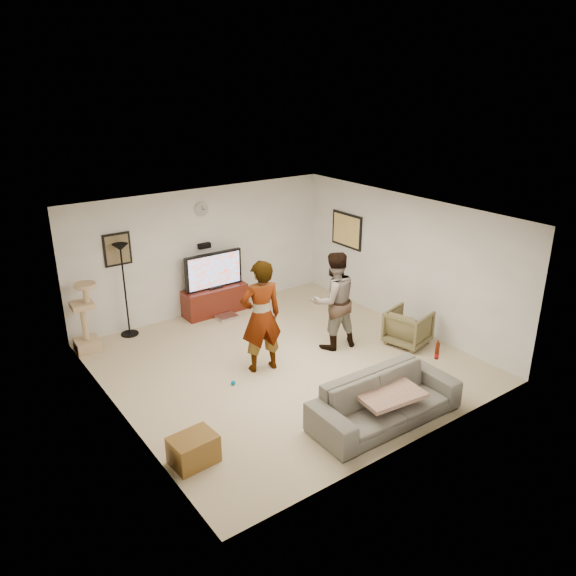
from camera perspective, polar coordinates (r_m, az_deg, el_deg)
floor at (r=9.39m, az=-0.38°, el=-7.67°), size 5.50×5.50×0.02m
ceiling at (r=8.47m, az=-0.43°, el=7.46°), size 5.50×5.50×0.02m
wall_back at (r=11.09m, az=-8.70°, el=3.74°), size 5.50×0.04×2.50m
wall_front at (r=7.00m, az=12.87°, el=-7.19°), size 5.50×0.04×2.50m
wall_left at (r=7.73m, az=-17.32°, el=-4.85°), size 0.04×5.50×2.50m
wall_right at (r=10.59m, az=11.82°, el=2.71°), size 0.04×5.50×2.50m
wall_clock at (r=10.84m, az=-8.87°, el=7.99°), size 0.26×0.04×0.26m
wall_speaker at (r=11.00m, az=-8.59°, el=4.31°), size 0.25×0.10×0.10m
picture_back at (r=10.34m, az=-17.12°, el=3.81°), size 0.42×0.03×0.52m
picture_right at (r=11.59m, az=6.04°, el=5.92°), size 0.03×0.78×0.62m
tv_stand at (r=11.24m, az=-7.48°, el=-1.24°), size 1.31×0.45×0.55m
console_box at (r=11.03m, az=-6.30°, el=-2.98°), size 0.40×0.30×0.07m
tv at (r=11.02m, az=-7.64°, el=1.80°), size 1.22×0.08×0.72m
tv_screen at (r=10.98m, az=-7.53°, el=1.74°), size 1.12×0.01×0.63m
floor_lamp at (r=10.41m, az=-16.39°, el=-0.27°), size 0.32×0.32×1.74m
cat_tree at (r=10.13m, az=-20.26°, el=-2.84°), size 0.42×0.42×1.25m
person_left at (r=8.79m, az=-2.78°, el=-2.94°), size 0.76×0.57×1.86m
person_right at (r=9.58m, az=4.70°, el=-1.29°), size 0.95×0.79×1.74m
sofa at (r=7.90m, az=9.97°, el=-11.24°), size 2.22×0.91×0.64m
throw_blanket at (r=7.86m, az=10.13°, el=-10.49°), size 0.97×0.80×0.06m
beer_bottle at (r=8.36m, az=15.06°, el=-6.27°), size 0.06×0.06×0.25m
armchair at (r=10.08m, az=12.24°, el=-3.98°), size 0.84×0.82×0.64m
side_table at (r=7.21m, az=-9.68°, el=-16.04°), size 0.58×0.45×0.37m
toy_ball at (r=8.77m, az=-5.65°, el=-9.66°), size 0.07×0.07×0.07m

